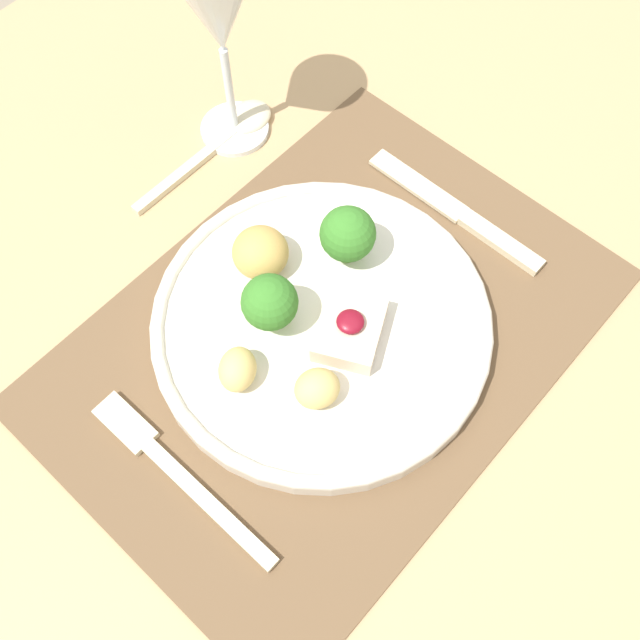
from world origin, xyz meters
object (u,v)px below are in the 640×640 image
object	(u,v)px
fork	(171,467)
wine_glass_near	(218,11)
dinner_plate	(317,319)
knife	(466,218)
spoon	(233,131)

from	to	relation	value
fork	wine_glass_near	size ratio (longest dim) A/B	0.95
dinner_plate	knife	world-z (taller)	dinner_plate
dinner_plate	wine_glass_near	distance (m)	0.26
fork	spoon	size ratio (longest dim) A/B	1.09
fork	knife	xyz separation A→B (m)	(0.34, -0.03, 0.00)
fork	knife	bearing A→B (deg)	-3.74
fork	spoon	bearing A→B (deg)	38.06
spoon	dinner_plate	bearing A→B (deg)	-113.23
dinner_plate	wine_glass_near	size ratio (longest dim) A/B	1.44
dinner_plate	fork	distance (m)	0.17
spoon	wine_glass_near	distance (m)	0.14
wine_glass_near	knife	bearing A→B (deg)	-74.59
spoon	wine_glass_near	world-z (taller)	wine_glass_near
knife	wine_glass_near	size ratio (longest dim) A/B	0.95
fork	spoon	xyz separation A→B (m)	(0.27, 0.20, -0.00)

